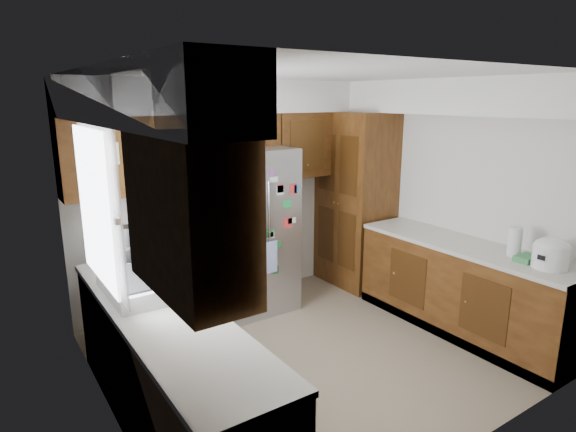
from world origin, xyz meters
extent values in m
plane|color=gray|center=(0.00, 0.00, 0.00)|extent=(3.60, 3.60, 0.00)
cube|color=silver|center=(0.00, 1.60, 1.25)|extent=(3.60, 0.04, 2.50)
cube|color=silver|center=(-1.80, 0.00, 1.25)|extent=(0.04, 3.20, 2.50)
cube|color=silver|center=(1.80, 0.00, 1.25)|extent=(0.04, 3.20, 2.50)
cube|color=silver|center=(0.00, -1.60, 1.25)|extent=(3.60, 0.04, 2.50)
cube|color=white|center=(0.00, 0.00, 2.51)|extent=(3.60, 3.20, 0.02)
cube|color=white|center=(0.00, 1.41, 2.33)|extent=(3.60, 0.38, 0.35)
cube|color=white|center=(-1.61, 0.00, 2.33)|extent=(0.38, 3.20, 0.35)
cube|color=white|center=(1.61, 0.00, 2.33)|extent=(0.38, 3.20, 0.35)
cube|color=#3E200B|center=(-1.14, 1.43, 1.77)|extent=(1.33, 0.34, 0.75)
cube|color=#3E200B|center=(1.14, 1.43, 1.77)|extent=(1.33, 0.34, 0.75)
cube|color=#3E200B|center=(-1.63, -1.15, 1.77)|extent=(0.34, 0.85, 0.75)
cube|color=white|center=(-1.79, 0.10, 1.60)|extent=(0.02, 0.90, 1.05)
cube|color=white|center=(-1.75, 0.10, 1.60)|extent=(0.01, 1.02, 1.15)
cube|color=#1D40AB|center=(-1.03, 1.24, 1.62)|extent=(0.16, 0.02, 0.22)
cube|color=beige|center=(-1.39, 1.24, 1.82)|extent=(0.16, 0.02, 0.20)
cube|color=#3E200B|center=(-1.50, -0.30, 0.44)|extent=(0.60, 2.60, 0.88)
cube|color=#3E200B|center=(-0.83, 1.30, 0.44)|extent=(0.75, 0.60, 0.88)
cube|color=beige|center=(-1.50, -0.30, 0.90)|extent=(0.63, 2.60, 0.04)
cube|color=beige|center=(-0.83, 1.30, 0.90)|extent=(0.75, 0.60, 0.04)
cube|color=black|center=(-1.50, -0.30, 0.05)|extent=(0.60, 2.60, 0.10)
cube|color=silver|center=(-1.19, -1.15, 0.46)|extent=(0.01, 0.58, 0.80)
cube|color=#3E200B|center=(1.50, -0.47, 0.44)|extent=(0.60, 2.25, 0.88)
cube|color=beige|center=(1.50, -0.47, 0.90)|extent=(0.63, 2.25, 0.04)
cube|color=black|center=(1.50, -0.47, 0.05)|extent=(0.60, 2.25, 0.10)
cube|color=#3E200B|center=(1.50, 1.15, 1.07)|extent=(0.60, 0.90, 2.15)
cube|color=#939498|center=(0.00, 1.21, 0.90)|extent=(0.90, 0.75, 1.80)
cylinder|color=silver|center=(-0.03, 0.82, 1.05)|extent=(0.02, 0.02, 0.90)
cylinder|color=silver|center=(0.03, 0.82, 1.05)|extent=(0.02, 0.02, 0.90)
cube|color=black|center=(-0.22, 0.83, 1.20)|extent=(0.22, 0.01, 0.30)
cube|color=silver|center=(0.00, 0.80, 0.70)|extent=(0.22, 0.01, 0.34)
cube|color=#8C4C99|center=(-0.17, 0.82, 0.86)|extent=(0.06, 0.00, 0.09)
cube|color=white|center=(0.32, 0.82, 1.05)|extent=(0.10, 0.00, 0.06)
cube|color=red|center=(0.33, 0.82, 1.39)|extent=(0.09, 0.00, 0.11)
cube|color=white|center=(-0.15, 0.82, 0.88)|extent=(0.06, 0.00, 0.11)
cube|color=green|center=(-0.24, 0.82, 0.55)|extent=(0.10, 0.00, 0.05)
cube|color=black|center=(-0.15, 0.82, 0.48)|extent=(0.08, 0.00, 0.09)
cube|color=yellow|center=(-0.18, 0.82, 0.89)|extent=(0.08, 0.00, 0.12)
cube|color=white|center=(0.09, 0.82, 1.51)|extent=(0.09, 0.00, 0.06)
cube|color=blue|center=(0.08, 0.82, 0.56)|extent=(0.10, 0.00, 0.07)
cube|color=red|center=(-0.12, 0.82, 1.60)|extent=(0.10, 0.00, 0.08)
cube|color=blue|center=(0.37, 0.82, 1.38)|extent=(0.06, 0.00, 0.08)
cube|color=black|center=(0.10, 0.82, 0.55)|extent=(0.09, 0.00, 0.07)
cube|color=white|center=(0.17, 0.82, 1.39)|extent=(0.08, 0.00, 0.10)
cube|color=green|center=(-0.14, 0.82, 0.64)|extent=(0.08, 0.00, 0.11)
cube|color=red|center=(-0.01, 0.82, 0.70)|extent=(0.08, 0.00, 0.07)
cube|color=orange|center=(-0.26, 0.82, 0.64)|extent=(0.08, 0.00, 0.11)
cube|color=white|center=(0.01, 0.82, 0.64)|extent=(0.08, 0.00, 0.12)
cube|color=yellow|center=(-0.20, 0.82, 0.62)|extent=(0.10, 0.00, 0.11)
cube|color=blue|center=(-0.13, 0.82, 0.65)|extent=(0.07, 0.00, 0.12)
cube|color=#8C4C99|center=(0.08, 0.82, 1.57)|extent=(0.06, 0.00, 0.07)
cube|color=white|center=(-0.31, 0.82, 0.96)|extent=(0.08, 0.00, 0.11)
cube|color=green|center=(0.14, 0.82, 0.81)|extent=(0.08, 0.00, 0.07)
cube|color=red|center=(0.17, 0.82, 1.41)|extent=(0.08, 0.00, 0.08)
cube|color=green|center=(0.04, 0.82, 0.95)|extent=(0.08, 0.00, 0.09)
cube|color=white|center=(0.05, 0.82, 0.93)|extent=(0.08, 0.00, 0.06)
cube|color=green|center=(0.11, 0.82, 0.52)|extent=(0.07, 0.00, 0.05)
cube|color=black|center=(-0.20, 0.82, 0.56)|extent=(0.09, 0.00, 0.06)
cube|color=orange|center=(-0.31, 0.82, 1.46)|extent=(0.11, 0.00, 0.06)
cube|color=red|center=(0.27, 0.82, 1.03)|extent=(0.11, 0.00, 0.11)
cube|color=green|center=(0.26, 0.82, 1.24)|extent=(0.11, 0.00, 0.08)
cube|color=#3E200B|center=(0.00, 1.43, 1.98)|extent=(0.96, 0.34, 0.35)
sphere|color=#1535A9|center=(-0.38, 1.43, 2.29)|extent=(0.28, 0.28, 0.28)
cylinder|color=black|center=(0.15, 1.43, 2.24)|extent=(0.32, 0.32, 0.18)
ellipsoid|color=#333338|center=(0.15, 1.43, 2.33)|extent=(0.29, 0.29, 0.13)
cube|color=silver|center=(-1.50, 0.10, 0.98)|extent=(0.52, 0.70, 0.12)
cube|color=black|center=(-1.50, 0.10, 1.04)|extent=(0.44, 0.60, 0.02)
cylinder|color=silver|center=(-1.70, 0.10, 1.14)|extent=(0.02, 0.02, 0.30)
cylinder|color=silver|center=(-1.64, 0.10, 1.27)|extent=(0.16, 0.02, 0.02)
cube|color=gold|center=(-1.30, -0.10, 0.94)|extent=(0.10, 0.18, 0.04)
cube|color=black|center=(-1.45, 0.60, 0.97)|extent=(0.18, 0.14, 0.10)
cylinder|color=black|center=(-1.45, 0.60, 1.16)|extent=(0.16, 0.16, 0.28)
cylinder|color=#939498|center=(-1.52, 0.81, 1.02)|extent=(0.14, 0.14, 0.20)
sphere|color=silver|center=(-1.40, 0.94, 1.02)|extent=(0.20, 0.20, 0.20)
cube|color=#3F72B2|center=(-1.62, 1.14, 1.01)|extent=(0.14, 0.10, 0.18)
cube|color=#BFB28C|center=(-1.36, 1.17, 0.99)|extent=(0.10, 0.08, 0.14)
cylinder|color=silver|center=(-1.53, 0.41, 0.98)|extent=(0.08, 0.08, 0.11)
cylinder|color=white|center=(1.50, -1.29, 1.02)|extent=(0.29, 0.29, 0.19)
ellipsoid|color=white|center=(1.50, -1.29, 1.11)|extent=(0.28, 0.28, 0.13)
cube|color=black|center=(1.36, -1.29, 1.04)|extent=(0.04, 0.06, 0.04)
cylinder|color=white|center=(1.54, -0.94, 1.05)|extent=(0.12, 0.12, 0.27)
camera|label=1|loc=(-2.47, -3.24, 2.31)|focal=30.00mm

